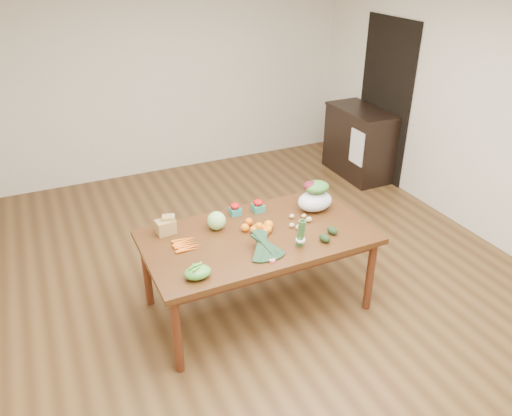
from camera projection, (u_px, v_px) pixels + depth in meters
name	position (u px, v px, depth m)	size (l,w,h in m)	color
floor	(267.00, 278.00, 4.88)	(6.00, 6.00, 0.00)	brown
room_walls	(269.00, 150.00, 4.24)	(5.02, 6.02, 2.70)	silver
dining_table	(257.00, 271.00, 4.35)	(1.90, 1.06, 0.75)	#42280F
doorway_dark	(385.00, 101.00, 6.57)	(0.02, 1.00, 2.10)	black
cabinet	(359.00, 142.00, 6.85)	(0.52, 1.02, 0.94)	black
dish_towel	(357.00, 148.00, 6.46)	(0.02, 0.28, 0.45)	white
paper_bag	(166.00, 226.00, 4.16)	(0.21, 0.17, 0.15)	#A28148
cabbage	(216.00, 221.00, 4.22)	(0.16, 0.16, 0.16)	#B2DB7E
strawberry_basket_a	(235.00, 210.00, 4.46)	(0.09, 0.09, 0.09)	red
strawberry_basket_b	(258.00, 207.00, 4.51)	(0.10, 0.10, 0.09)	#BA130C
orange_a	(245.00, 228.00, 4.20)	(0.07, 0.07, 0.07)	orange
orange_b	(249.00, 222.00, 4.29)	(0.07, 0.07, 0.07)	orange
orange_c	(269.00, 225.00, 4.23)	(0.08, 0.08, 0.08)	#F35B0E
mandarin_cluster	(259.00, 228.00, 4.17)	(0.18, 0.18, 0.10)	orange
carrots	(185.00, 244.00, 4.01)	(0.22, 0.22, 0.03)	orange
snap_pea_bag	(198.00, 272.00, 3.62)	(0.20, 0.15, 0.09)	#559632
kale_bunch	(266.00, 246.00, 3.86)	(0.32, 0.40, 0.16)	black
asparagus_bundle	(301.00, 233.00, 3.95)	(0.08, 0.08, 0.25)	#447A38
potato_a	(292.00, 225.00, 4.27)	(0.05, 0.04, 0.04)	tan
potato_b	(299.00, 227.00, 4.23)	(0.06, 0.05, 0.05)	tan
potato_c	(304.00, 216.00, 4.41)	(0.05, 0.04, 0.04)	tan
potato_d	(292.00, 216.00, 4.40)	(0.05, 0.04, 0.04)	#D7B47C
potato_e	(309.00, 219.00, 4.35)	(0.06, 0.05, 0.05)	tan
avocado_a	(325.00, 238.00, 4.05)	(0.07, 0.10, 0.07)	black
avocado_b	(332.00, 231.00, 4.16)	(0.07, 0.10, 0.07)	black
salad_bag	(315.00, 197.00, 4.49)	(0.33, 0.25, 0.25)	white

